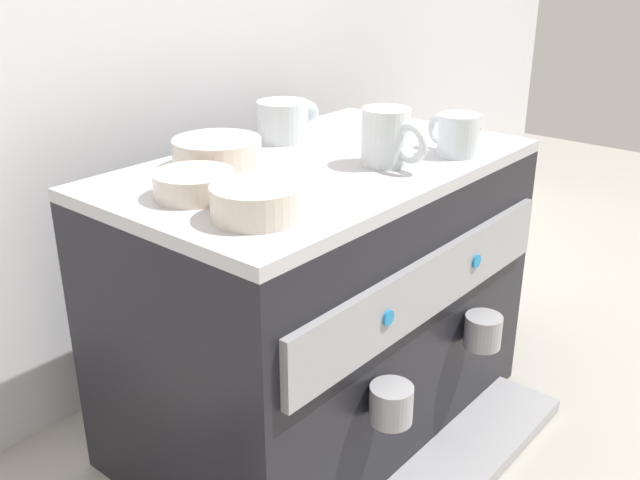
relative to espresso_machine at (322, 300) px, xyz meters
The scene contains 10 objects.
ground_plane 0.22m from the espresso_machine, 90.00° to the left, with size 4.00×4.00×0.00m, color #9E998E.
tiled_backsplash_wall 0.50m from the espresso_machine, 90.00° to the left, with size 2.80×0.03×1.16m, color silver.
espresso_machine is the anchor object (origin of this frame).
ceramic_cup_0 0.32m from the espresso_machine, 37.98° to the right, with size 0.06×0.09×0.06m.
ceramic_cup_1 0.29m from the espresso_machine, 65.27° to the left, with size 0.12×0.08×0.06m.
ceramic_cup_2 0.28m from the espresso_machine, 57.76° to the right, with size 0.07×0.11×0.08m.
ceramic_bowl_0 0.28m from the espresso_machine, 139.07° to the left, with size 0.12×0.12×0.04m.
ceramic_bowl_1 0.34m from the espresso_machine, 158.71° to the right, with size 0.10×0.10×0.04m.
ceramic_bowl_2 0.32m from the espresso_machine, behind, with size 0.10×0.10×0.03m.
coffee_grinder 0.50m from the espresso_machine, ahead, with size 0.17×0.17×0.40m.
Camera 1 is at (-0.76, -0.64, 0.73)m, focal length 40.49 mm.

